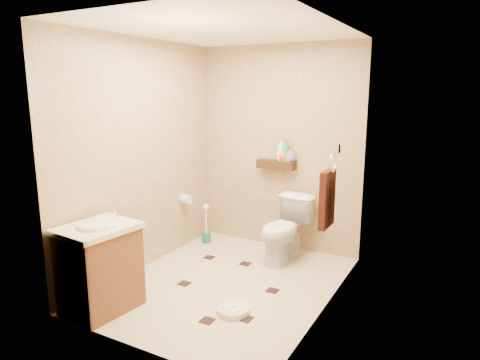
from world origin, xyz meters
The scene contains 20 objects.
ground centered at (0.00, 0.00, 0.00)m, with size 2.50×2.50×0.00m, color #C8B892.
wall_back centered at (0.00, 1.25, 1.20)m, with size 2.00×0.04×2.40m, color tan.
wall_front centered at (0.00, -1.25, 1.20)m, with size 2.00×0.04×2.40m, color tan.
wall_left centered at (-1.00, 0.00, 1.20)m, with size 0.04×2.50×2.40m, color tan.
wall_right centered at (1.00, 0.00, 1.20)m, with size 0.04×2.50×2.40m, color tan.
ceiling centered at (0.00, 0.00, 2.40)m, with size 2.00×2.50×0.02m, color white.
wall_shelf centered at (0.00, 1.17, 1.02)m, with size 0.46×0.14×0.10m, color #3B2210.
floor_accents centered at (0.04, -0.05, 0.00)m, with size 1.11×1.31×0.01m.
toilet centered at (0.26, 0.83, 0.36)m, with size 0.40×0.70×0.72m, color white.
vanity centered at (-0.70, -0.95, 0.39)m, with size 0.57×0.67×0.88m.
bathroom_scale centered at (0.34, -0.47, 0.03)m, with size 0.32×0.32×0.06m.
toilet_brush centered at (-0.82, 0.90, 0.18)m, with size 0.11×0.11×0.50m.
towel_ring centered at (0.91, 0.25, 0.95)m, with size 0.12×0.30×0.76m.
toilet_paper centered at (-0.94, 0.65, 0.60)m, with size 0.12×0.11×0.12m.
bottle_a centered at (0.06, 1.17, 1.20)m, with size 0.10×0.10×0.26m, color silver.
bottle_b centered at (0.08, 1.17, 1.14)m, with size 0.07×0.07×0.15m, color yellow.
bottle_c centered at (0.09, 1.17, 1.15)m, with size 0.13×0.13×0.16m, color red.
bottle_d centered at (0.11, 1.17, 1.20)m, with size 0.10×0.10×0.27m, color green.
bottle_e centered at (0.17, 1.17, 1.15)m, with size 0.07×0.07×0.15m, color #EF9B4F.
bottle_f centered at (0.19, 1.17, 1.14)m, with size 0.10×0.10×0.13m, color #5064C9.
Camera 1 is at (2.01, -3.38, 1.87)m, focal length 32.00 mm.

